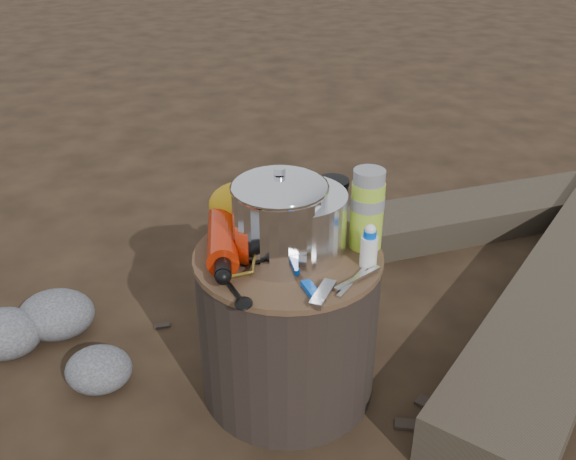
{
  "coord_description": "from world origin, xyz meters",
  "views": [
    {
      "loc": [
        0.01,
        -1.26,
        1.18
      ],
      "look_at": [
        0.0,
        0.0,
        0.48
      ],
      "focal_mm": 38.56,
      "sensor_mm": 36.0,
      "label": 1
    }
  ],
  "objects_px": {
    "log_main": "(571,288)",
    "fuel_bottle": "(223,238)",
    "stump": "(288,324)",
    "camping_pot": "(280,217)",
    "travel_mug": "(332,202)",
    "thermos": "(367,210)"
  },
  "relations": [
    {
      "from": "camping_pot",
      "to": "travel_mug",
      "type": "xyz_separation_m",
      "value": [
        0.13,
        0.17,
        -0.05
      ]
    },
    {
      "from": "stump",
      "to": "fuel_bottle",
      "type": "xyz_separation_m",
      "value": [
        -0.15,
        0.01,
        0.24
      ]
    },
    {
      "from": "log_main",
      "to": "travel_mug",
      "type": "xyz_separation_m",
      "value": [
        -0.78,
        -0.21,
        0.4
      ]
    },
    {
      "from": "stump",
      "to": "thermos",
      "type": "xyz_separation_m",
      "value": [
        0.19,
        0.04,
        0.31
      ]
    },
    {
      "from": "log_main",
      "to": "fuel_bottle",
      "type": "relative_size",
      "value": 5.66
    },
    {
      "from": "log_main",
      "to": "thermos",
      "type": "height_order",
      "value": "thermos"
    },
    {
      "from": "camping_pot",
      "to": "travel_mug",
      "type": "relative_size",
      "value": 1.79
    },
    {
      "from": "camping_pot",
      "to": "travel_mug",
      "type": "height_order",
      "value": "camping_pot"
    },
    {
      "from": "stump",
      "to": "camping_pot",
      "type": "relative_size",
      "value": 2.08
    },
    {
      "from": "camping_pot",
      "to": "thermos",
      "type": "distance_m",
      "value": 0.21
    },
    {
      "from": "thermos",
      "to": "stump",
      "type": "bearing_deg",
      "value": -167.63
    },
    {
      "from": "stump",
      "to": "travel_mug",
      "type": "relative_size",
      "value": 3.71
    },
    {
      "from": "stump",
      "to": "log_main",
      "type": "relative_size",
      "value": 0.26
    },
    {
      "from": "fuel_bottle",
      "to": "travel_mug",
      "type": "height_order",
      "value": "travel_mug"
    },
    {
      "from": "thermos",
      "to": "travel_mug",
      "type": "height_order",
      "value": "thermos"
    },
    {
      "from": "fuel_bottle",
      "to": "thermos",
      "type": "relative_size",
      "value": 1.54
    },
    {
      "from": "log_main",
      "to": "thermos",
      "type": "xyz_separation_m",
      "value": [
        -0.71,
        -0.32,
        0.44
      ]
    },
    {
      "from": "thermos",
      "to": "camping_pot",
      "type": "bearing_deg",
      "value": -164.69
    },
    {
      "from": "stump",
      "to": "travel_mug",
      "type": "distance_m",
      "value": 0.33
    },
    {
      "from": "travel_mug",
      "to": "camping_pot",
      "type": "bearing_deg",
      "value": -127.2
    },
    {
      "from": "fuel_bottle",
      "to": "travel_mug",
      "type": "xyz_separation_m",
      "value": [
        0.27,
        0.15,
        0.02
      ]
    },
    {
      "from": "travel_mug",
      "to": "stump",
      "type": "bearing_deg",
      "value": -125.54
    }
  ]
}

